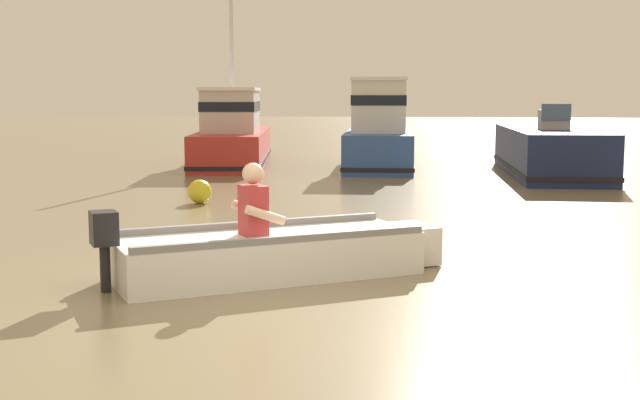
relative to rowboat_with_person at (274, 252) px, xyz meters
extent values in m
plane|color=#7A6B4C|center=(0.48, -1.49, -0.25)|extent=(120.00, 120.00, 0.00)
cube|color=white|center=(-0.06, -0.04, -0.03)|extent=(3.21, 2.58, 0.44)
cube|color=white|center=(1.41, 0.88, -0.03)|extent=(0.66, 0.73, 0.42)
cube|color=gray|center=(-0.33, 0.40, 0.22)|extent=(2.62, 1.68, 0.08)
cube|color=gray|center=(0.21, -0.47, 0.22)|extent=(2.62, 1.68, 0.08)
cube|color=white|center=(-0.14, -0.09, 0.15)|extent=(0.77, 1.01, 0.06)
cylinder|color=black|center=(-1.46, -0.91, 0.02)|extent=(0.14, 0.14, 0.54)
cube|color=black|center=(-1.46, -0.91, 0.37)|extent=(0.35, 0.36, 0.32)
cube|color=#B23333|center=(-0.19, -0.12, 0.45)|extent=(0.37, 0.40, 0.52)
sphere|color=beige|center=(-0.19, -0.12, 0.83)|extent=(0.22, 0.22, 0.22)
cylinder|color=beige|center=(-0.26, 0.10, 0.43)|extent=(0.41, 0.30, 0.23)
cylinder|color=beige|center=(-0.03, -0.28, 0.43)|extent=(0.41, 0.30, 0.23)
cube|color=#B72D28|center=(-3.72, 13.35, 0.20)|extent=(2.69, 6.55, 0.89)
cube|color=black|center=(-3.72, 13.35, -0.09)|extent=(2.73, 6.60, 0.10)
cube|color=beige|center=(-3.63, 12.78, 1.17)|extent=(1.74, 2.85, 1.06)
cube|color=black|center=(-3.63, 12.78, 1.30)|extent=(1.77, 2.88, 0.24)
cube|color=white|center=(-3.63, 12.78, 1.74)|extent=(1.82, 2.99, 0.08)
cylinder|color=silver|center=(-3.70, 13.19, 2.63)|extent=(0.10, 0.10, 3.97)
cube|color=#2D519E|center=(0.23, 12.59, 0.22)|extent=(1.89, 4.67, 0.94)
cube|color=black|center=(0.23, 12.59, -0.09)|extent=(1.93, 4.72, 0.10)
cube|color=silver|center=(0.25, 12.18, 1.31)|extent=(1.38, 2.00, 1.26)
cube|color=black|center=(0.25, 12.18, 1.47)|extent=(1.42, 2.03, 0.24)
cube|color=white|center=(0.25, 12.18, 1.98)|extent=(1.45, 2.10, 0.08)
cube|color=#19234C|center=(4.28, 11.56, 0.29)|extent=(2.07, 6.12, 1.07)
cube|color=black|center=(4.28, 11.56, -0.06)|extent=(2.11, 6.16, 0.10)
cube|color=#B2ADA3|center=(4.29, 11.10, 1.04)|extent=(0.67, 0.52, 0.44)
cube|color=slate|center=(4.30, 10.84, 1.22)|extent=(0.65, 0.06, 0.36)
sphere|color=yellow|center=(-2.37, 5.43, -0.04)|extent=(0.41, 0.41, 0.41)
camera|label=1|loc=(1.65, -8.30, 1.64)|focal=46.52mm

